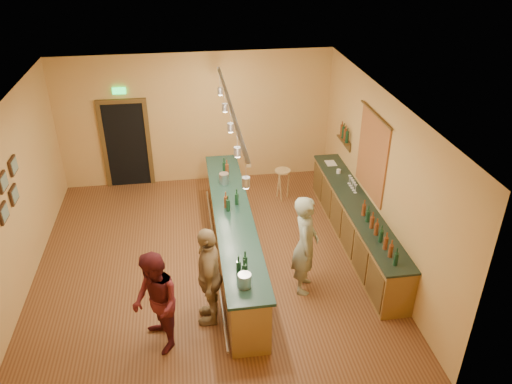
{
  "coord_description": "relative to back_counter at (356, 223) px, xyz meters",
  "views": [
    {
      "loc": [
        -0.26,
        -7.85,
        5.88
      ],
      "look_at": [
        0.95,
        0.2,
        1.35
      ],
      "focal_mm": 35.0,
      "sensor_mm": 36.0,
      "label": 1
    }
  ],
  "objects": [
    {
      "name": "back_counter",
      "position": [
        0.0,
        0.0,
        0.0
      ],
      "size": [
        0.6,
        4.55,
        1.27
      ],
      "color": "brown",
      "rests_on": "floor"
    },
    {
      "name": "doorway",
      "position": [
        -4.67,
        3.3,
        0.64
      ],
      "size": [
        1.15,
        0.09,
        2.48
      ],
      "color": "black",
      "rests_on": "wall_back"
    },
    {
      "name": "bartender",
      "position": [
        -1.35,
        -1.21,
        0.44
      ],
      "size": [
        0.61,
        0.77,
        1.86
      ],
      "primitive_type": "imported",
      "rotation": [
        0.0,
        0.0,
        1.31
      ],
      "color": "gray",
      "rests_on": "floor"
    },
    {
      "name": "bottle_shelf",
      "position": [
        0.2,
        1.72,
        1.18
      ],
      "size": [
        0.17,
        0.55,
        0.54
      ],
      "color": "#4D3717",
      "rests_on": "wall_right"
    },
    {
      "name": "customer_b",
      "position": [
        -3.03,
        -1.74,
        0.39
      ],
      "size": [
        0.53,
        1.07,
        1.76
      ],
      "primitive_type": "imported",
      "rotation": [
        0.0,
        0.0,
        -1.67
      ],
      "color": "#997A51",
      "rests_on": "floor"
    },
    {
      "name": "wall_right",
      "position": [
        0.28,
        -0.18,
        1.11
      ],
      "size": [
        0.02,
        7.0,
        3.2
      ],
      "primitive_type": "cube",
      "color": "tan",
      "rests_on": "floor"
    },
    {
      "name": "ceiling",
      "position": [
        -2.97,
        -0.18,
        2.71
      ],
      "size": [
        6.5,
        7.0,
        0.02
      ],
      "primitive_type": "cube",
      "color": "silver",
      "rests_on": "wall_back"
    },
    {
      "name": "wall_front",
      "position": [
        -2.97,
        -3.68,
        1.11
      ],
      "size": [
        6.5,
        0.02,
        3.2
      ],
      "primitive_type": "cube",
      "color": "tan",
      "rests_on": "floor"
    },
    {
      "name": "bar_stool",
      "position": [
        -1.1,
        2.02,
        0.12
      ],
      "size": [
        0.37,
        0.37,
        0.75
      ],
      "rotation": [
        0.0,
        0.0,
        0.06
      ],
      "color": "olive",
      "rests_on": "floor"
    },
    {
      "name": "pendant_track",
      "position": [
        -2.48,
        -0.18,
        2.5
      ],
      "size": [
        0.11,
        4.6,
        0.5
      ],
      "color": "silver",
      "rests_on": "ceiling"
    },
    {
      "name": "tasting_bar",
      "position": [
        -2.49,
        -0.18,
        0.12
      ],
      "size": [
        0.73,
        5.1,
        1.38
      ],
      "color": "brown",
      "rests_on": "floor"
    },
    {
      "name": "wall_back",
      "position": [
        -2.97,
        3.32,
        1.11
      ],
      "size": [
        6.5,
        0.02,
        3.2
      ],
      "primitive_type": "cube",
      "color": "tan",
      "rests_on": "floor"
    },
    {
      "name": "floor",
      "position": [
        -2.97,
        -0.18,
        -0.49
      ],
      "size": [
        7.0,
        7.0,
        0.0
      ],
      "primitive_type": "plane",
      "color": "#573019",
      "rests_on": "ground"
    },
    {
      "name": "tapestry",
      "position": [
        0.26,
        0.22,
        1.36
      ],
      "size": [
        0.03,
        1.4,
        1.6
      ],
      "primitive_type": "cube",
      "color": "maroon",
      "rests_on": "wall_right"
    },
    {
      "name": "customer_a",
      "position": [
        -3.86,
        -2.23,
        0.36
      ],
      "size": [
        0.88,
        0.99,
        1.7
      ],
      "primitive_type": "imported",
      "rotation": [
        0.0,
        0.0,
        -1.22
      ],
      "color": "#59191E",
      "rests_on": "floor"
    },
    {
      "name": "wall_left",
      "position": [
        -6.22,
        -0.18,
        1.11
      ],
      "size": [
        0.02,
        7.0,
        3.2
      ],
      "primitive_type": "cube",
      "color": "tan",
      "rests_on": "floor"
    }
  ]
}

